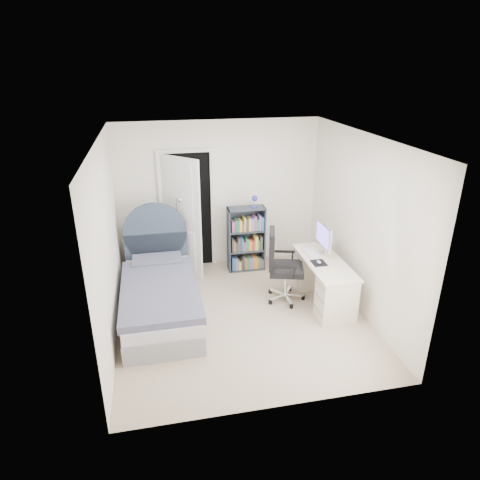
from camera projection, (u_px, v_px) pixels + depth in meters
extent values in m
cube|color=tan|center=(241.00, 316.00, 6.13)|extent=(3.40, 3.60, 0.05)
cube|color=white|center=(241.00, 136.00, 5.14)|extent=(3.40, 3.60, 0.05)
cube|color=white|center=(219.00, 195.00, 7.28)|extent=(3.40, 0.05, 2.50)
cube|color=white|center=(281.00, 306.00, 3.99)|extent=(3.40, 0.05, 2.50)
cube|color=white|center=(105.00, 245.00, 5.31)|extent=(0.05, 3.60, 2.50)
cube|color=white|center=(362.00, 225.00, 5.96)|extent=(0.05, 3.60, 2.50)
cube|color=black|center=(187.00, 211.00, 7.24)|extent=(0.80, 0.01, 2.00)
cube|color=white|center=(162.00, 213.00, 7.14)|extent=(0.06, 0.06, 2.00)
cube|color=white|center=(213.00, 210.00, 7.30)|extent=(0.06, 0.06, 2.00)
cube|color=white|center=(184.00, 151.00, 6.82)|extent=(0.92, 0.06, 0.06)
cube|color=white|center=(181.00, 218.00, 6.94)|extent=(0.58, 0.61, 2.00)
cube|color=gray|center=(161.00, 307.00, 6.05)|extent=(1.00, 2.10, 0.27)
cube|color=silver|center=(160.00, 294.00, 5.97)|extent=(0.98, 2.06, 0.17)
cube|color=slate|center=(160.00, 290.00, 5.83)|extent=(1.04, 1.79, 0.11)
cube|color=slate|center=(157.00, 262.00, 6.60)|extent=(0.75, 0.42, 0.13)
cube|color=#374356|center=(157.00, 257.00, 6.93)|extent=(1.00, 0.07, 0.84)
cylinder|color=#374356|center=(155.00, 233.00, 6.76)|extent=(1.00, 0.07, 1.00)
cylinder|color=tan|center=(135.00, 265.00, 6.98)|extent=(0.04, 0.04, 0.56)
cylinder|color=tan|center=(135.00, 255.00, 7.33)|extent=(0.04, 0.04, 0.56)
cylinder|color=tan|center=(159.00, 263.00, 7.05)|extent=(0.04, 0.04, 0.56)
cylinder|color=tan|center=(158.00, 253.00, 7.40)|extent=(0.04, 0.04, 0.56)
cube|color=tan|center=(146.00, 245.00, 7.09)|extent=(0.44, 0.44, 0.03)
cube|color=tan|center=(147.00, 263.00, 7.22)|extent=(0.40, 0.40, 0.02)
cube|color=#B24C33|center=(142.00, 243.00, 7.07)|extent=(0.18, 0.24, 0.03)
cube|color=#3F598C|center=(142.00, 242.00, 7.05)|extent=(0.17, 0.23, 0.03)
cube|color=#D8CC7F|center=(142.00, 240.00, 7.04)|extent=(0.16, 0.22, 0.03)
cylinder|color=silver|center=(181.00, 273.00, 7.31)|extent=(0.19, 0.19, 0.02)
cylinder|color=silver|center=(179.00, 237.00, 7.04)|extent=(0.02, 0.02, 1.34)
sphere|color=silver|center=(180.00, 200.00, 6.77)|extent=(0.08, 0.08, 0.08)
cube|color=#343D47|center=(229.00, 240.00, 7.21)|extent=(0.02, 0.27, 1.12)
cube|color=#343D47|center=(263.00, 238.00, 7.32)|extent=(0.02, 0.27, 1.12)
cube|color=#343D47|center=(246.00, 208.00, 7.05)|extent=(0.63, 0.27, 0.02)
cube|color=#343D47|center=(246.00, 268.00, 7.48)|extent=(0.63, 0.27, 0.02)
cube|color=#343D47|center=(245.00, 236.00, 7.38)|extent=(0.63, 0.01, 1.12)
cube|color=#343D47|center=(246.00, 250.00, 7.34)|extent=(0.59, 0.25, 0.02)
cube|color=#343D47|center=(246.00, 230.00, 7.20)|extent=(0.59, 0.25, 0.02)
cylinder|color=#2A28B0|center=(254.00, 207.00, 7.07)|extent=(0.11, 0.11, 0.02)
cylinder|color=silver|center=(254.00, 203.00, 7.04)|extent=(0.01, 0.01, 0.14)
sphere|color=#2A28B0|center=(255.00, 198.00, 6.98)|extent=(0.10, 0.10, 0.10)
cube|color=#335999|center=(233.00, 263.00, 7.36)|extent=(0.05, 0.19, 0.23)
cube|color=#7F72B2|center=(236.00, 263.00, 7.38)|extent=(0.05, 0.19, 0.21)
cube|color=#D8BF4C|center=(239.00, 264.00, 7.40)|extent=(0.05, 0.19, 0.15)
cube|color=#3F3F3F|center=(241.00, 263.00, 7.40)|extent=(0.03, 0.19, 0.18)
cube|color=#3F3F3F|center=(243.00, 262.00, 7.40)|extent=(0.02, 0.19, 0.24)
cube|color=orange|center=(245.00, 262.00, 7.41)|extent=(0.03, 0.19, 0.21)
cube|color=#337F4C|center=(247.00, 262.00, 7.42)|extent=(0.05, 0.19, 0.21)
cube|color=#7F72B2|center=(250.00, 262.00, 7.43)|extent=(0.05, 0.19, 0.20)
cube|color=orange|center=(253.00, 261.00, 7.44)|extent=(0.04, 0.19, 0.21)
cube|color=orange|center=(256.00, 262.00, 7.45)|extent=(0.04, 0.19, 0.19)
cube|color=#337F4C|center=(259.00, 262.00, 7.46)|extent=(0.05, 0.19, 0.17)
cube|color=#994C7F|center=(262.00, 262.00, 7.48)|extent=(0.05, 0.19, 0.15)
cube|color=#3F3F3F|center=(232.00, 244.00, 7.22)|extent=(0.03, 0.19, 0.23)
cube|color=orange|center=(234.00, 245.00, 7.24)|extent=(0.02, 0.19, 0.18)
cube|color=#3F3F3F|center=(236.00, 246.00, 7.25)|extent=(0.03, 0.19, 0.17)
cube|color=#3F3F3F|center=(239.00, 244.00, 7.24)|extent=(0.05, 0.19, 0.24)
cube|color=#335999|center=(242.00, 244.00, 7.26)|extent=(0.04, 0.19, 0.22)
cube|color=#994C7F|center=(244.00, 245.00, 7.28)|extent=(0.03, 0.19, 0.16)
cube|color=#337F4C|center=(246.00, 244.00, 7.28)|extent=(0.05, 0.19, 0.20)
cube|color=orange|center=(250.00, 245.00, 7.30)|extent=(0.05, 0.19, 0.16)
cube|color=#B23333|center=(253.00, 244.00, 7.30)|extent=(0.04, 0.19, 0.17)
cube|color=#D8BF4C|center=(256.00, 242.00, 7.30)|extent=(0.05, 0.19, 0.24)
cube|color=#337F4C|center=(258.00, 244.00, 7.32)|extent=(0.03, 0.19, 0.16)
cube|color=#3F3F3F|center=(260.00, 242.00, 7.32)|extent=(0.04, 0.19, 0.23)
cube|color=#994C7F|center=(233.00, 226.00, 7.10)|extent=(0.05, 0.19, 0.18)
cube|color=#337F4C|center=(235.00, 225.00, 7.10)|extent=(0.03, 0.19, 0.20)
cube|color=#337F4C|center=(237.00, 225.00, 7.11)|extent=(0.03, 0.19, 0.19)
cube|color=#D8BF4C|center=(240.00, 225.00, 7.12)|extent=(0.04, 0.19, 0.19)
cube|color=#B23333|center=(242.00, 226.00, 7.13)|extent=(0.02, 0.19, 0.15)
cube|color=#D8BF4C|center=(244.00, 223.00, 7.12)|extent=(0.03, 0.19, 0.23)
cube|color=#3F3F3F|center=(246.00, 224.00, 7.14)|extent=(0.04, 0.19, 0.21)
cube|color=#D8BF4C|center=(249.00, 224.00, 7.14)|extent=(0.04, 0.19, 0.21)
cube|color=#7F72B2|center=(252.00, 223.00, 7.15)|extent=(0.04, 0.19, 0.21)
cube|color=#994C7F|center=(255.00, 222.00, 7.16)|extent=(0.04, 0.19, 0.25)
cube|color=#337F4C|center=(257.00, 224.00, 7.17)|extent=(0.03, 0.19, 0.19)
cube|color=#7F72B2|center=(259.00, 222.00, 7.17)|extent=(0.03, 0.19, 0.25)
cube|color=#335999|center=(262.00, 223.00, 7.18)|extent=(0.04, 0.19, 0.22)
cube|color=beige|center=(325.00, 262.00, 6.22)|extent=(0.55, 1.37, 0.03)
cube|color=beige|center=(336.00, 299.00, 5.91)|extent=(0.51, 0.37, 0.64)
cube|color=beige|center=(311.00, 268.00, 6.79)|extent=(0.51, 0.37, 0.64)
cube|color=silver|center=(324.00, 252.00, 6.48)|extent=(0.15, 0.15, 0.01)
cube|color=silver|center=(326.00, 246.00, 6.44)|extent=(0.03, 0.05, 0.20)
cube|color=silver|center=(324.00, 236.00, 6.37)|extent=(0.04, 0.51, 0.37)
cube|color=#745FE6|center=(322.00, 235.00, 6.36)|extent=(0.00, 0.46, 0.29)
cube|color=white|center=(311.00, 253.00, 6.44)|extent=(0.12, 0.37, 0.02)
cube|color=black|center=(319.00, 263.00, 6.15)|extent=(0.20, 0.24, 0.00)
ellipsoid|color=white|center=(319.00, 262.00, 6.15)|extent=(0.05, 0.09, 0.03)
cube|color=silver|center=(294.00, 295.00, 6.50)|extent=(0.29, 0.11, 0.03)
cylinder|color=black|center=(303.00, 298.00, 6.51)|extent=(0.07, 0.07, 0.06)
cube|color=silver|center=(287.00, 291.00, 6.63)|extent=(0.19, 0.26, 0.03)
cylinder|color=black|center=(290.00, 289.00, 6.76)|extent=(0.07, 0.07, 0.06)
cube|color=silver|center=(278.00, 292.00, 6.59)|extent=(0.21, 0.25, 0.03)
cylinder|color=black|center=(270.00, 291.00, 6.68)|extent=(0.07, 0.07, 0.06)
cube|color=silver|center=(278.00, 298.00, 6.44)|extent=(0.28, 0.14, 0.03)
cylinder|color=black|center=(270.00, 302.00, 6.38)|extent=(0.07, 0.07, 0.06)
cube|color=silver|center=(288.00, 300.00, 6.39)|extent=(0.05, 0.29, 0.03)
cylinder|color=black|center=(291.00, 306.00, 6.28)|extent=(0.07, 0.07, 0.06)
cylinder|color=silver|center=(286.00, 283.00, 6.43)|extent=(0.06, 0.06, 0.43)
cube|color=black|center=(286.00, 269.00, 6.33)|extent=(0.60, 0.60, 0.09)
cube|color=black|center=(272.00, 248.00, 6.22)|extent=(0.19, 0.45, 0.56)
cube|color=black|center=(286.00, 267.00, 6.03)|extent=(0.31, 0.12, 0.03)
cube|color=black|center=(285.00, 251.00, 6.52)|extent=(0.31, 0.12, 0.03)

